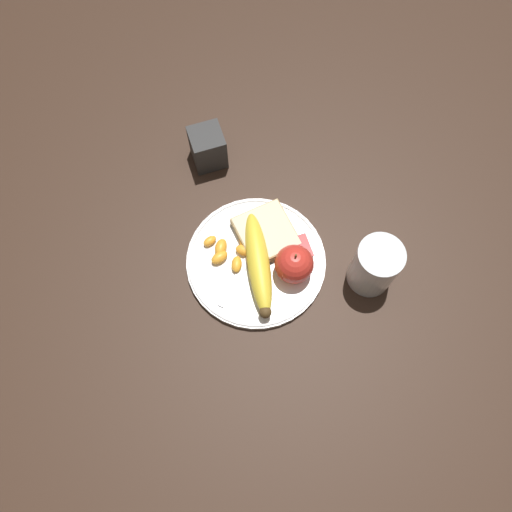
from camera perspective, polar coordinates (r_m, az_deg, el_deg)
The scene contains 16 objects.
ground_plane at distance 0.91m, azimuth 0.00°, elevation -0.74°, with size 3.00×3.00×0.00m, color #332116.
plate at distance 0.90m, azimuth 0.00°, elevation -0.56°, with size 0.25×0.25×0.01m.
juice_glass at distance 0.88m, azimuth 13.37°, elevation -1.20°, with size 0.08×0.08×0.11m.
apple at distance 0.86m, azimuth 4.38°, elevation -0.93°, with size 0.07×0.07×0.08m.
banana at distance 0.87m, azimuth 0.23°, elevation -0.95°, with size 0.20×0.07×0.04m.
bread_slice at distance 0.91m, azimuth 1.15°, elevation 2.60°, with size 0.11×0.11×0.02m.
fork at distance 0.90m, azimuth -0.82°, elevation -0.17°, with size 0.13×0.14×0.00m.
jam_packet at distance 0.90m, azimuth 4.98°, elevation 0.75°, with size 0.05×0.04×0.02m.
orange_segment_0 at distance 0.90m, azimuth -1.37°, elevation 1.84°, with size 0.03×0.03×0.02m.
orange_segment_1 at distance 0.90m, azimuth -1.30°, elevation 0.65°, with size 0.04×0.04×0.02m.
orange_segment_2 at distance 0.90m, azimuth -4.04°, elevation 0.98°, with size 0.04×0.04×0.02m.
orange_segment_3 at distance 0.89m, azimuth -2.30°, elevation -0.71°, with size 0.04×0.03×0.02m.
orange_segment_4 at distance 0.89m, azimuth -0.39°, elevation 0.36°, with size 0.04×0.03×0.02m.
orange_segment_5 at distance 0.89m, azimuth -4.20°, elevation -0.16°, with size 0.03×0.04×0.02m.
orange_segment_6 at distance 0.91m, azimuth -5.30°, elevation 1.72°, with size 0.02×0.03×0.01m.
condiment_caddy at distance 0.98m, azimuth -5.54°, elevation 12.23°, with size 0.06×0.06×0.08m.
Camera 1 is at (-0.31, 0.10, 0.85)m, focal length 35.00 mm.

